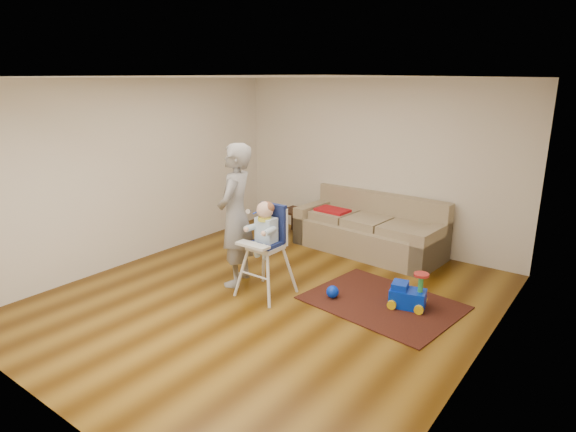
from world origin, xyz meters
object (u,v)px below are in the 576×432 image
Objects in this scene: toy_ball at (333,292)px; high_chair at (266,250)px; adult at (236,215)px; ride_on_toy at (408,289)px; sofa at (368,224)px; side_table at (296,222)px.

toy_ball is 1.00m from high_chair.
ride_on_toy is at bearing 86.03° from adult.
toy_ball is at bearing 83.30° from adult.
sofa is 1.94× the size of high_chair.
side_table is 2.38m from adult.
adult reaches higher than ride_on_toy.
side_table is 0.98× the size of ride_on_toy.
adult is (-2.17, -0.67, 0.71)m from ride_on_toy.
high_chair is (1.14, -2.24, 0.37)m from side_table.
ride_on_toy is 2.38m from adult.
high_chair is at bearing -169.06° from ride_on_toy.
sofa is at bearing -1.33° from side_table.
side_table is at bearing 174.19° from adult.
side_table is 2.54m from high_chair.
high_chair is (-1.62, -0.72, 0.35)m from ride_on_toy.
ride_on_toy is at bearing -43.94° from sofa.
sofa is at bearing 118.55° from ride_on_toy.
sofa is 1.47m from side_table.
high_chair is at bearing -153.03° from toy_ball.
sofa is at bearing 137.33° from adult.
high_chair is 0.65× the size of adult.
high_chair is 0.65m from adult.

